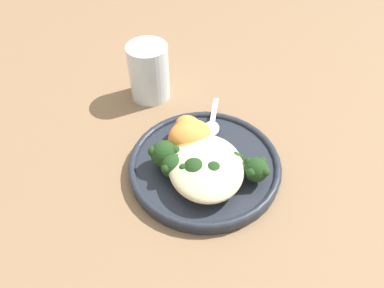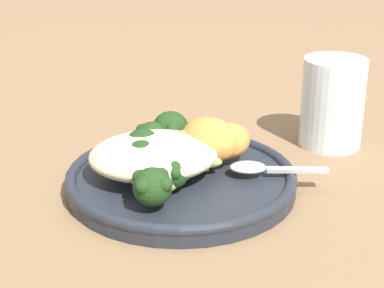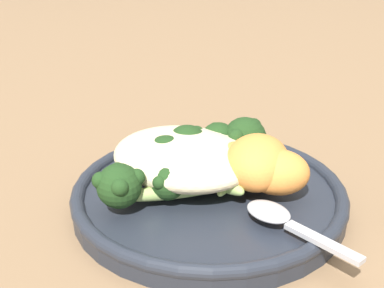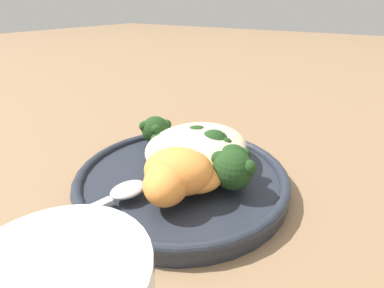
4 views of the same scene
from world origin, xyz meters
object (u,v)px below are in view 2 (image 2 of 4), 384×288
Objects in this scene: broccoli_stalk_0 at (173,134)px; broccoli_stalk_5 at (168,166)px; plate at (177,179)px; sweet_potato_chunk_2 at (210,139)px; spoon at (258,168)px; broccoli_stalk_3 at (156,151)px; quinoa_mound at (154,155)px; broccoli_stalk_7 at (178,172)px; broccoli_stalk_6 at (160,183)px; broccoli_stalk_1 at (157,140)px; broccoli_stalk_2 at (159,150)px; broccoli_stalk_4 at (152,159)px; sweet_potato_chunk_0 at (197,146)px; sweet_potato_chunk_1 at (190,146)px; sweet_potato_chunk_3 at (227,141)px; water_glass at (333,103)px.

broccoli_stalk_0 is 1.40× the size of broccoli_stalk_5.
sweet_potato_chunk_2 reaches higher than plate.
spoon is (0.09, -0.01, -0.01)m from broccoli_stalk_5.
broccoli_stalk_3 is at bearing -93.93° from broccoli_stalk_5.
quinoa_mound is at bearing 134.48° from broccoli_stalk_0.
broccoli_stalk_7 is 0.09m from spoon.
broccoli_stalk_6 is (-0.01, -0.07, -0.00)m from broccoli_stalk_3.
sweet_potato_chunk_2 is at bearing -152.23° from broccoli_stalk_1.
plate is 0.04m from broccoli_stalk_2.
broccoli_stalk_3 reaches higher than broccoli_stalk_4.
broccoli_stalk_0 is (0.03, 0.05, 0.00)m from quinoa_mound.
sweet_potato_chunk_0 is at bearing -154.04° from broccoli_stalk_5.
broccoli_stalk_0 is 1.07× the size of spoon.
broccoli_stalk_7 is 0.06m from sweet_potato_chunk_1.
sweet_potato_chunk_3 is at bearing -0.84° from sweet_potato_chunk_1.
spoon is at bearing 139.68° from broccoli_stalk_7.
broccoli_stalk_1 is 0.76× the size of spoon.
broccoli_stalk_3 is 1.60× the size of sweet_potato_chunk_1.
water_glass is (0.18, 0.06, 0.01)m from sweet_potato_chunk_1.
broccoli_stalk_0 is 0.20m from water_glass.
broccoli_stalk_1 reaches higher than spoon.
sweet_potato_chunk_0 is (0.04, -0.02, -0.00)m from broccoli_stalk_1.
broccoli_stalk_5 is (0.01, -0.01, -0.01)m from quinoa_mound.
sweet_potato_chunk_1 is (0.04, 0.02, -0.00)m from quinoa_mound.
sweet_potato_chunk_0 is at bearing -154.62° from broccoli_stalk_1.
broccoli_stalk_2 is 1.25× the size of sweet_potato_chunk_0.
quinoa_mound is 0.07m from sweet_potato_chunk_2.
broccoli_stalk_3 is at bearing 143.48° from plate.
broccoli_stalk_4 reaches higher than broccoli_stalk_1.
sweet_potato_chunk_3 is at bearing -146.24° from broccoli_stalk_1.
spoon is (0.09, 0.01, -0.01)m from broccoli_stalk_7.
water_glass is (0.18, 0.06, 0.02)m from sweet_potato_chunk_0.
broccoli_stalk_2 is 0.83× the size of broccoli_stalk_3.
broccoli_stalk_5 is (0.01, -0.03, -0.01)m from broccoli_stalk_3.
broccoli_stalk_7 is 0.66× the size of spoon.
quinoa_mound is at bearing -155.32° from sweet_potato_chunk_0.
sweet_potato_chunk_2 is 0.18m from water_glass.
broccoli_stalk_1 is 0.12m from spoon.
broccoli_stalk_6 reaches higher than spoon.
quinoa_mound is at bearing 103.74° from broccoli_stalk_2.
broccoli_stalk_4 reaches higher than quinoa_mound.
broccoli_stalk_0 reaches higher than broccoli_stalk_6.
sweet_potato_chunk_2 is at bearing -179.22° from broccoli_stalk_6.
broccoli_stalk_7 is at bearing -118.92° from sweet_potato_chunk_0.
broccoli_stalk_4 is at bearing -162.71° from sweet_potato_chunk_3.
broccoli_stalk_1 is 1.12× the size of sweet_potato_chunk_0.
plate is at bearing 157.07° from broccoli_stalk_2.
broccoli_stalk_6 is (-0.01, -0.08, 0.00)m from broccoli_stalk_2.
broccoli_stalk_0 is 0.06m from sweet_potato_chunk_3.
sweet_potato_chunk_1 is at bearing 25.06° from quinoa_mound.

